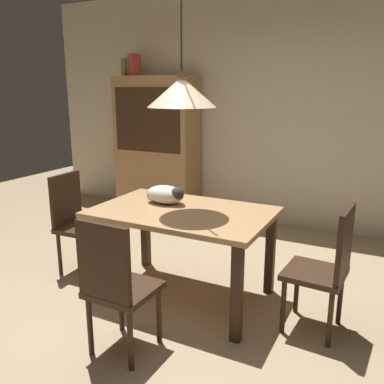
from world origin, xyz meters
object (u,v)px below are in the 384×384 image
Objects in this scene: pendant_lamp at (182,92)px; chair_left_side at (76,219)px; hutch_bookcase at (157,149)px; dining_table at (182,222)px; chair_near_front at (116,283)px; chair_right_side at (327,265)px; book_green_slim at (132,66)px; book_red_tall at (135,65)px; book_brown_thick at (128,68)px; cat_sleeping at (166,194)px.

chair_left_side is at bearing -179.84° from pendant_lamp.
hutch_bookcase is (-1.44, 1.93, -0.77)m from pendant_lamp.
dining_table is 1.51× the size of chair_near_front.
dining_table is 1.14m from chair_right_side.
pendant_lamp is 2.66m from book_green_slim.
hutch_bookcase is 6.61× the size of book_red_tall.
book_brown_thick reaches higher than hutch_bookcase.
book_red_tall is (0.05, 0.00, 0.01)m from book_green_slim.
dining_table is 5.38× the size of book_green_slim.
book_red_tall reaches higher than chair_left_side.
dining_table is 0.30m from cat_sleeping.
cat_sleeping is 0.30× the size of pendant_lamp.
cat_sleeping is 2.65m from book_red_tall.
chair_near_front is at bearing -62.97° from hutch_bookcase.
book_brown_thick is 0.06m from book_green_slim.
chair_right_side is at bearing -33.58° from book_green_slim.
chair_near_front is 1.06m from cat_sleeping.
chair_left_side is 1.43m from chair_near_front.
chair_left_side is 3.58× the size of book_green_slim.
dining_table is at bearing -47.96° from book_red_tall.
dining_table is 2.98m from book_brown_thick.
book_brown_thick is (-1.64, 1.82, 1.13)m from cat_sleeping.
pendant_lamp reaches higher than chair_near_front.
chair_left_side is at bearing -71.08° from book_green_slim.
book_brown_thick is at bearing 110.52° from chair_left_side.
cat_sleeping is 2.19m from hutch_bookcase.
hutch_bookcase reaches higher than chair_near_front.
book_red_tall is (-1.74, 1.93, 1.34)m from dining_table.
book_red_tall is at bearing 145.98° from chair_right_side.
cat_sleeping is (-1.34, 0.12, 0.32)m from chair_right_side.
dining_table is at bearing -47.17° from book_green_slim.
dining_table is at bearing -92.39° from pendant_lamp.
book_green_slim is (-0.66, 1.94, 1.47)m from chair_left_side.
pendant_lamp reaches higher than cat_sleeping.
chair_left_side reaches higher than cat_sleeping.
book_green_slim reaches higher than cat_sleeping.
pendant_lamp is 5.00× the size of book_green_slim.
chair_near_front reaches higher than dining_table.
pendant_lamp reaches higher than chair_left_side.
book_green_slim reaches higher than chair_left_side.
book_red_tall is at bearing 132.04° from pendant_lamp.
book_brown_thick is (-0.42, 0.00, 1.07)m from hutch_bookcase.
hutch_bookcase reaches higher than chair_left_side.
dining_table is 2.93m from book_red_tall.
book_brown_thick is (-2.98, 1.94, 1.45)m from chair_right_side.
hutch_bookcase is (-1.22, 1.82, 0.06)m from cat_sleeping.
hutch_bookcase is (-0.31, 1.93, 0.38)m from chair_left_side.
pendant_lamp is 2.69m from book_brown_thick.
chair_right_side is at bearing -0.05° from chair_left_side.
book_green_slim reaches higher than chair_near_front.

